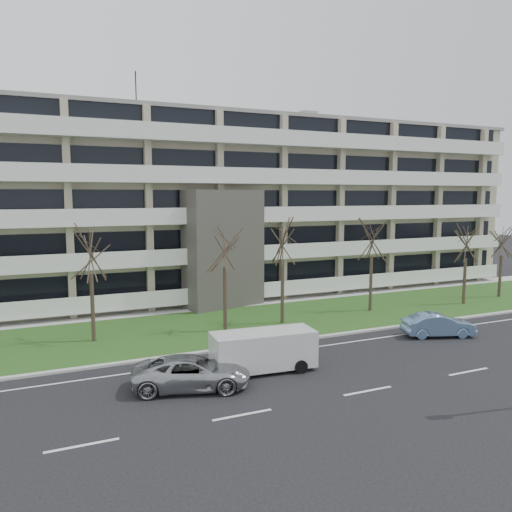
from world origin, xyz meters
name	(u,v)px	position (x,y,z in m)	size (l,w,h in m)	color
ground	(368,391)	(0.00, 0.00, 0.00)	(160.00, 160.00, 0.00)	black
grass_verge	(252,322)	(0.00, 13.00, 0.03)	(90.00, 10.00, 0.06)	#294B19
curb	(285,341)	(0.00, 8.00, 0.06)	(90.00, 0.35, 0.12)	#B2B2AD
sidewalk	(224,306)	(0.00, 18.50, 0.04)	(90.00, 2.00, 0.08)	#B2B2AD
lane_edge_line	(297,349)	(0.00, 6.50, 0.01)	(90.00, 0.12, 0.01)	white
apartment_building	(196,206)	(-0.01, 25.32, 7.61)	(60.50, 15.10, 18.75)	tan
silver_pickup	(192,372)	(-7.04, 3.47, 0.73)	(2.42, 5.25, 1.46)	#A1A2A7
blue_sedan	(438,325)	(9.17, 5.38, 0.71)	(1.50, 4.30, 1.42)	#7396C7
white_van	(265,347)	(-3.09, 4.20, 1.18)	(5.23, 2.42, 1.98)	silver
tree_2	(90,248)	(-10.29, 12.71, 5.55)	(3.57, 3.57, 7.15)	#382B21
tree_3	(225,242)	(-2.42, 11.62, 5.75)	(3.70, 3.70, 7.39)	#382B21
tree_4	(283,234)	(1.78, 11.93, 6.06)	(3.90, 3.90, 7.79)	#382B21
tree_5	(372,235)	(9.43, 12.53, 5.72)	(3.68, 3.68, 7.36)	#382B21
tree_6	(467,240)	(17.67, 11.50, 5.08)	(3.27, 3.27, 6.54)	#382B21
tree_7	(502,239)	(22.57, 12.33, 4.96)	(3.19, 3.19, 6.39)	#382B21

